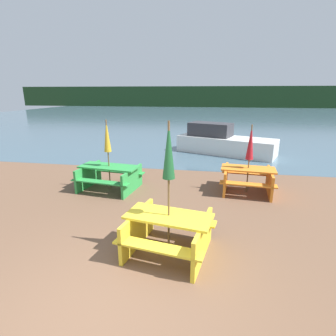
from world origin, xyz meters
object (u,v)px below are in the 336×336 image
at_px(picnic_table_orange, 247,178).
at_px(picnic_table_yellow, 169,230).
at_px(picnic_table_green, 110,175).
at_px(boat, 223,142).
at_px(umbrella_gold, 107,137).
at_px(umbrella_crimson, 251,143).
at_px(umbrella_darkgreen, 169,153).

bearing_deg(picnic_table_orange, picnic_table_yellow, -117.73).
height_order(picnic_table_green, boat, boat).
relative_size(umbrella_gold, boat, 0.44).
xyz_separation_m(umbrella_crimson, boat, (-0.56, 5.21, -0.94)).
relative_size(umbrella_darkgreen, boat, 0.50).
bearing_deg(picnic_table_yellow, boat, 81.79).
bearing_deg(umbrella_crimson, boat, 96.16).
bearing_deg(umbrella_crimson, picnic_table_orange, 90.00).
relative_size(picnic_table_orange, umbrella_gold, 0.78).
relative_size(umbrella_gold, umbrella_darkgreen, 0.87).
bearing_deg(boat, umbrella_darkgreen, -76.88).
distance_m(picnic_table_yellow, picnic_table_orange, 3.89).
distance_m(picnic_table_orange, umbrella_gold, 4.33).
bearing_deg(umbrella_crimson, picnic_table_yellow, -117.73).
bearing_deg(boat, umbrella_crimson, -62.52).
bearing_deg(umbrella_gold, picnic_table_yellow, -52.03).
relative_size(picnic_table_yellow, boat, 0.36).
bearing_deg(picnic_table_green, boat, 57.71).
distance_m(umbrella_gold, umbrella_darkgreen, 3.80).
bearing_deg(picnic_table_orange, picnic_table_green, -173.73).
distance_m(picnic_table_orange, boat, 5.24).
distance_m(picnic_table_green, umbrella_crimson, 4.29).
bearing_deg(umbrella_darkgreen, umbrella_gold, 127.97).
bearing_deg(picnic_table_yellow, picnic_table_green, 127.97).
xyz_separation_m(picnic_table_yellow, boat, (1.25, 8.65, 0.09)).
height_order(picnic_table_orange, umbrella_crimson, umbrella_crimson).
distance_m(picnic_table_green, picnic_table_orange, 4.16).
height_order(picnic_table_yellow, picnic_table_green, picnic_table_yellow).
xyz_separation_m(umbrella_gold, umbrella_crimson, (4.14, 0.45, -0.13)).
height_order(picnic_table_yellow, umbrella_darkgreen, umbrella_darkgreen).
distance_m(picnic_table_yellow, umbrella_gold, 3.96).
height_order(umbrella_crimson, boat, umbrella_crimson).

